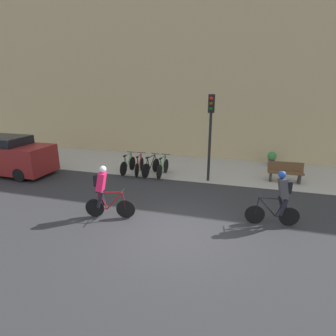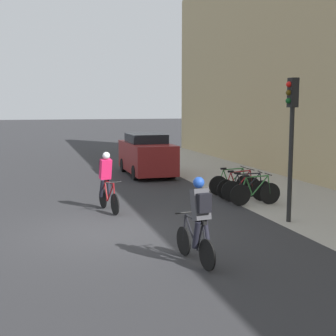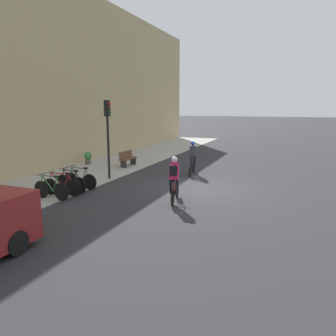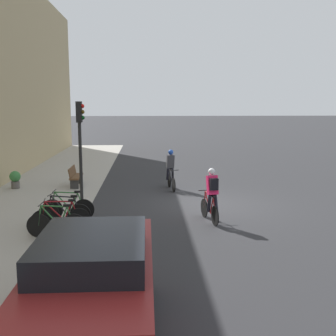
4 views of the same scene
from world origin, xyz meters
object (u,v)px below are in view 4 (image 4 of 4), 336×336
at_px(parked_bike_3, 68,208).
at_px(traffic_light_pole, 80,134).
at_px(bench, 75,176).
at_px(parked_bike_2, 65,212).
at_px(potted_plant, 15,179).
at_px(cyclist_grey, 171,168).
at_px(parked_car, 94,293).
at_px(parked_bike_0, 56,224).
at_px(cyclist_pink, 212,194).
at_px(parked_bike_1, 61,218).

height_order(parked_bike_3, traffic_light_pole, traffic_light_pole).
height_order(parked_bike_3, bench, parked_bike_3).
height_order(parked_bike_2, bench, parked_bike_2).
height_order(parked_bike_2, potted_plant, parked_bike_2).
xyz_separation_m(cyclist_grey, potted_plant, (0.41, 6.86, -0.51)).
bearing_deg(parked_car, parked_bike_2, 14.54).
relative_size(parked_bike_3, traffic_light_pole, 0.44).
xyz_separation_m(parked_bike_0, parked_bike_2, (1.21, -0.00, 0.00)).
bearing_deg(potted_plant, parked_car, -158.17).
xyz_separation_m(cyclist_pink, parked_car, (-6.73, 2.84, -0.05)).
bearing_deg(bench, potted_plant, 97.57).
bearing_deg(parked_car, cyclist_pink, -22.91).
height_order(cyclist_pink, parked_car, parked_car).
distance_m(cyclist_pink, parked_car, 7.30).
height_order(cyclist_pink, bench, cyclist_pink).
height_order(traffic_light_pole, bench, traffic_light_pole).
xyz_separation_m(traffic_light_pole, parked_car, (-9.49, -1.62, -1.73)).
height_order(cyclist_grey, parked_bike_0, cyclist_grey).
bearing_deg(parked_bike_3, traffic_light_pole, -2.99).
bearing_deg(cyclist_grey, cyclist_pink, -169.58).
bearing_deg(cyclist_pink, potted_plant, 53.72).
bearing_deg(parked_bike_2, parked_bike_3, -0.01).
xyz_separation_m(cyclist_grey, parked_bike_0, (-6.58, 3.60, -0.54)).
xyz_separation_m(cyclist_pink, potted_plant, (5.76, 7.84, -0.51)).
relative_size(cyclist_grey, parked_bike_3, 1.03).
xyz_separation_m(bench, potted_plant, (-0.34, 2.57, -0.03)).
height_order(parked_bike_1, bench, parked_bike_1).
relative_size(cyclist_grey, parked_bike_2, 1.04).
bearing_deg(bench, parked_bike_0, -174.63).
bearing_deg(cyclist_pink, cyclist_grey, 10.42).
bearing_deg(parked_bike_0, parked_bike_3, -0.01).
bearing_deg(traffic_light_pole, cyclist_pink, -121.75).
bearing_deg(parked_bike_1, bench, 5.86).
distance_m(parked_bike_0, traffic_light_pole, 4.58).
distance_m(traffic_light_pole, parked_car, 9.78).
distance_m(cyclist_pink, parked_bike_3, 4.65).
height_order(parked_bike_0, parked_car, parked_car).
bearing_deg(traffic_light_pole, parked_bike_2, 177.65).
bearing_deg(parked_bike_2, potted_plant, 29.42).
relative_size(cyclist_pink, parked_bike_2, 1.04).
bearing_deg(parked_bike_2, cyclist_grey, -33.79).
height_order(parked_bike_2, parked_car, parked_car).
relative_size(bench, potted_plant, 1.92).
bearing_deg(parked_bike_1, parked_bike_0, 179.91).
bearing_deg(bench, cyclist_grey, -100.00).
height_order(bench, potted_plant, bench).
bearing_deg(potted_plant, cyclist_pink, -126.28).
height_order(cyclist_grey, potted_plant, cyclist_grey).
height_order(cyclist_pink, parked_bike_0, cyclist_pink).
distance_m(cyclist_grey, parked_bike_2, 6.49).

